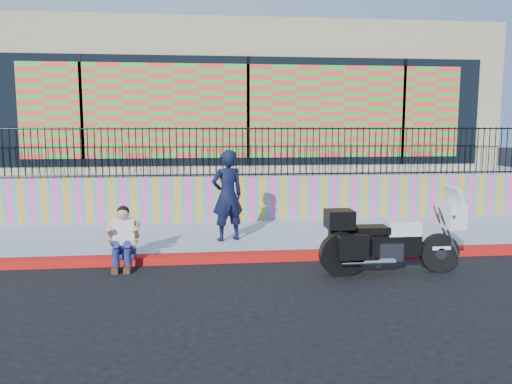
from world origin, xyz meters
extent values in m
plane|color=black|center=(0.00, 0.00, 0.00)|extent=(90.00, 90.00, 0.00)
cube|color=#B1120C|center=(0.00, 0.00, 0.07)|extent=(16.00, 0.30, 0.15)
cube|color=#9199AE|center=(0.00, 1.65, 0.07)|extent=(16.00, 3.00, 0.15)
cube|color=#FF439C|center=(0.00, 3.25, 0.70)|extent=(16.00, 0.20, 1.10)
cube|color=#9199AE|center=(0.00, 8.35, 0.62)|extent=(16.00, 10.00, 1.25)
cube|color=tan|center=(0.00, 8.15, 3.25)|extent=(14.00, 8.00, 4.00)
cube|color=black|center=(0.00, 4.13, 2.85)|extent=(12.60, 0.04, 2.80)
cube|color=#FE4538|center=(0.00, 4.10, 2.85)|extent=(11.48, 0.02, 2.40)
cylinder|color=black|center=(2.79, -1.05, 0.33)|extent=(0.66, 0.14, 0.66)
cylinder|color=black|center=(1.08, -1.05, 0.33)|extent=(0.66, 0.14, 0.66)
cube|color=black|center=(1.93, -1.05, 0.50)|extent=(0.96, 0.28, 0.34)
cube|color=silver|center=(1.88, -1.05, 0.40)|extent=(0.40, 0.34, 0.30)
cube|color=white|center=(2.11, -1.05, 0.78)|extent=(0.55, 0.32, 0.24)
cube|color=black|center=(1.58, -1.05, 0.76)|extent=(0.55, 0.34, 0.12)
cube|color=white|center=(2.97, -1.05, 0.99)|extent=(0.30, 0.52, 0.42)
cube|color=silver|center=(3.01, -1.05, 1.31)|extent=(0.18, 0.46, 0.34)
cube|color=black|center=(1.03, -1.05, 0.96)|extent=(0.44, 0.42, 0.30)
cube|color=black|center=(1.18, -1.35, 0.55)|extent=(0.48, 0.18, 0.40)
cube|color=black|center=(1.18, -0.75, 0.55)|extent=(0.48, 0.18, 0.40)
cube|color=white|center=(2.79, -1.05, 0.43)|extent=(0.32, 0.16, 0.06)
imported|color=black|center=(-0.71, 1.08, 1.08)|extent=(0.79, 0.65, 1.85)
cube|color=navy|center=(-2.61, -0.05, 0.24)|extent=(0.36, 0.28, 0.18)
cube|color=white|center=(-2.61, -0.09, 0.59)|extent=(0.38, 0.27, 0.54)
sphere|color=tan|center=(-2.61, -0.13, 0.95)|extent=(0.21, 0.21, 0.21)
cube|color=#472814|center=(-2.71, -0.49, 0.05)|extent=(0.11, 0.26, 0.10)
cube|color=#472814|center=(-2.51, -0.49, 0.05)|extent=(0.11, 0.26, 0.10)
camera|label=1|loc=(-1.22, -8.94, 2.48)|focal=35.00mm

